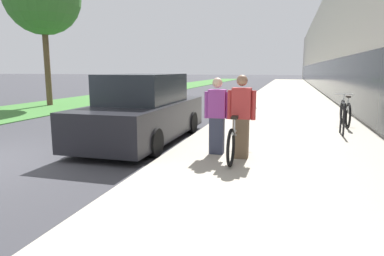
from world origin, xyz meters
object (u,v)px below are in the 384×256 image
Objects in this scene: person_bystander at (217,116)px; cruiser_bike_nearest at (345,113)px; bike_rack_hoop at (343,115)px; tandem_bicycle at (239,136)px; person_rider at (241,117)px; parked_sedan_curbside at (144,112)px.

cruiser_bike_nearest is at bearing 55.95° from person_bystander.
person_bystander is 5.41m from cruiser_bike_nearest.
tandem_bicycle is at bearing -129.77° from bike_rack_hoop.
tandem_bicycle is at bearing -120.91° from cruiser_bike_nearest.
bike_rack_hoop is (2.74, 2.92, -0.25)m from person_bystander.
person_rider is 1.04× the size of person_bystander.
cruiser_bike_nearest is at bearing 61.81° from person_rider.
tandem_bicycle is at bearing 102.99° from person_rider.
person_rider is 0.55m from person_bystander.
bike_rack_hoop is at bearing 19.92° from parked_sedan_curbside.
parked_sedan_curbside is at bearing -160.08° from bike_rack_hoop.
tandem_bicycle is 2.74m from parked_sedan_curbside.
tandem_bicycle is 5.05m from cruiser_bike_nearest.
person_bystander reaches higher than tandem_bicycle.
cruiser_bike_nearest is (2.51, 4.68, -0.40)m from person_rider.
parked_sedan_curbside is at bearing 152.17° from person_rider.
person_rider is 1.88× the size of bike_rack_hoop.
parked_sedan_curbside reaches higher than cruiser_bike_nearest.
bike_rack_hoop is 5.14m from parked_sedan_curbside.
parked_sedan_curbside is (-2.53, 1.02, 0.28)m from tandem_bicycle.
person_rider is 3.85m from bike_rack_hoop.
person_rider is at bearing -22.64° from person_bystander.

